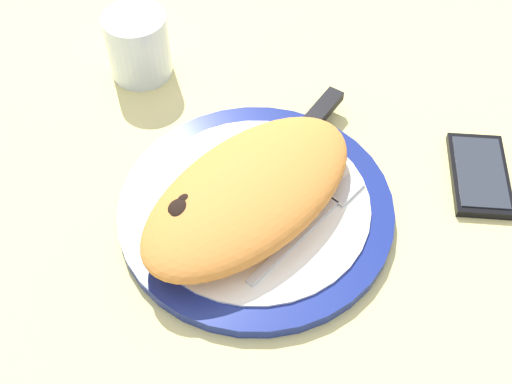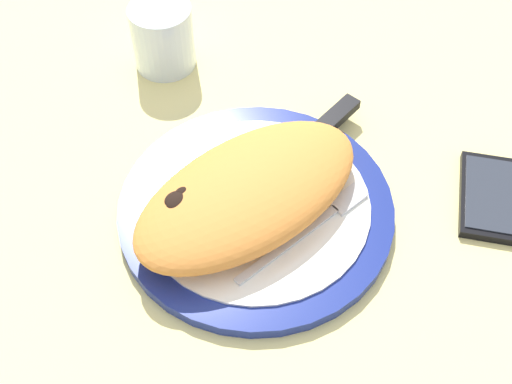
% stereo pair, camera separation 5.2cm
% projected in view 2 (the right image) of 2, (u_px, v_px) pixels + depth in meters
% --- Properties ---
extents(ground_plane, '(1.50, 1.50, 0.03)m').
position_uv_depth(ground_plane, '(256.00, 221.00, 0.73)').
color(ground_plane, '#E5D684').
extents(plate, '(0.30, 0.30, 0.02)m').
position_uv_depth(plate, '(256.00, 209.00, 0.71)').
color(plate, navy).
rests_on(plate, ground_plane).
extents(calzone, '(0.28, 0.17, 0.05)m').
position_uv_depth(calzone, '(246.00, 190.00, 0.69)').
color(calzone, orange).
rests_on(calzone, plate).
extents(fork, '(0.18, 0.04, 0.00)m').
position_uv_depth(fork, '(313.00, 225.00, 0.69)').
color(fork, silver).
rests_on(fork, plate).
extents(knife, '(0.23, 0.09, 0.01)m').
position_uv_depth(knife, '(311.00, 140.00, 0.76)').
color(knife, silver).
rests_on(knife, plate).
extents(smartphone, '(0.12, 0.13, 0.01)m').
position_uv_depth(smartphone, '(489.00, 196.00, 0.73)').
color(smartphone, black).
rests_on(smartphone, ground_plane).
extents(water_glass, '(0.08, 0.08, 0.09)m').
position_uv_depth(water_glass, '(163.00, 40.00, 0.84)').
color(water_glass, silver).
rests_on(water_glass, ground_plane).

